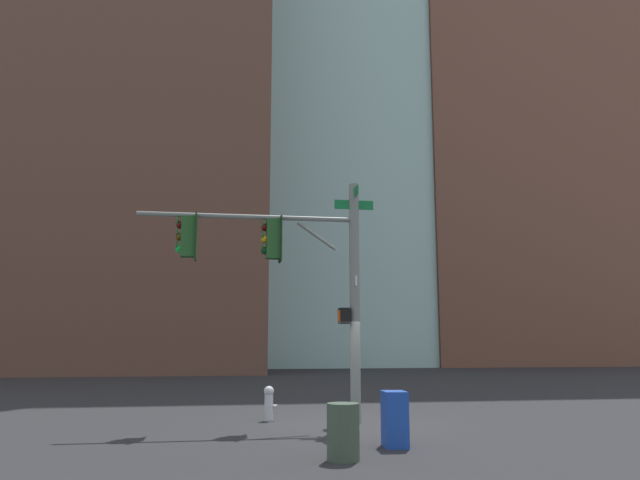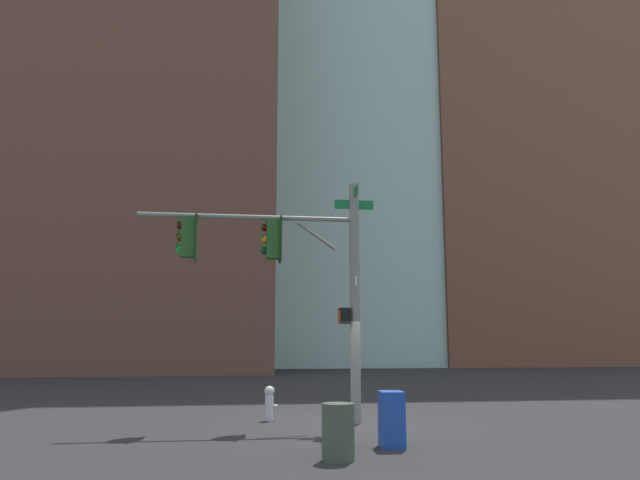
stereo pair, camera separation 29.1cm
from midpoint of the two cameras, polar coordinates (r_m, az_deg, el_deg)
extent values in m
plane|color=#262628|center=(15.90, 3.60, -16.58)|extent=(200.00, 200.00, 0.00)
cylinder|color=slate|center=(15.82, 3.77, -5.57)|extent=(0.26, 0.26, 6.09)
cylinder|color=slate|center=(15.77, -6.13, 2.12)|extent=(5.49, 0.13, 0.12)
cylinder|color=slate|center=(15.84, 0.21, 0.36)|extent=(1.04, 0.09, 0.75)
cube|color=#0F6B33|center=(16.25, 3.67, 4.31)|extent=(0.03, 1.00, 0.24)
cube|color=#0F6B33|center=(16.18, 3.68, 3.28)|extent=(1.03, 0.03, 0.24)
cube|color=white|center=(15.86, 3.76, -3.85)|extent=(0.03, 0.45, 0.24)
cube|color=#1E4C1E|center=(15.70, -3.85, 0.06)|extent=(0.34, 0.34, 1.00)
cube|color=black|center=(15.72, -3.16, 0.05)|extent=(0.04, 0.54, 1.16)
sphere|color=#470A07|center=(15.74, -4.58, 1.16)|extent=(0.20, 0.20, 0.20)
cylinder|color=#1E4C1E|center=(15.76, -4.82, 1.48)|extent=(0.04, 0.23, 0.23)
sphere|color=#F29E0C|center=(15.69, -4.60, 0.08)|extent=(0.20, 0.20, 0.20)
cylinder|color=#1E4C1E|center=(15.70, -4.83, 0.41)|extent=(0.04, 0.23, 0.23)
sphere|color=#0A3819|center=(15.65, -4.61, -1.00)|extent=(0.20, 0.20, 0.20)
cylinder|color=#1E4C1E|center=(15.65, -4.85, -0.67)|extent=(0.04, 0.23, 0.23)
cube|color=#1E4C1E|center=(15.70, -11.56, 0.24)|extent=(0.34, 0.34, 1.00)
cube|color=black|center=(15.69, -10.87, 0.22)|extent=(0.04, 0.54, 1.16)
sphere|color=#470A07|center=(15.76, -12.27, 1.33)|extent=(0.20, 0.20, 0.20)
cylinder|color=#1E4C1E|center=(15.78, -12.50, 1.66)|extent=(0.04, 0.23, 0.23)
sphere|color=#4C330A|center=(15.71, -12.31, 0.26)|extent=(0.20, 0.20, 0.20)
cylinder|color=#1E4C1E|center=(15.73, -12.53, 0.58)|extent=(0.04, 0.23, 0.23)
sphere|color=green|center=(15.66, -12.35, -0.83)|extent=(0.20, 0.20, 0.20)
cylinder|color=#1E4C1E|center=(15.68, -12.57, -0.50)|extent=(0.04, 0.23, 0.23)
cube|color=black|center=(15.75, 2.79, -7.02)|extent=(0.25, 0.36, 0.40)
cube|color=#EA5914|center=(15.72, 2.30, -7.02)|extent=(0.02, 0.25, 0.28)
cylinder|color=#B2B2B7|center=(16.40, -4.19, -15.21)|extent=(0.22, 0.22, 0.65)
sphere|color=#B2B2B7|center=(16.36, -4.17, -13.76)|extent=(0.26, 0.26, 0.26)
cylinder|color=#B2B2B7|center=(16.41, -3.61, -15.10)|extent=(0.10, 0.09, 0.09)
cylinder|color=#384738|center=(11.04, 2.47, -17.31)|extent=(0.56, 0.56, 0.95)
cube|color=#193FA5|center=(12.42, 7.33, -16.12)|extent=(0.47, 0.58, 1.05)
cube|color=brown|center=(53.49, -18.53, 16.63)|extent=(24.94, 19.60, 50.03)
cube|color=brown|center=(65.01, 18.69, 10.53)|extent=(23.46, 16.85, 47.16)
cube|color=#9EC6C1|center=(69.11, 8.88, 15.14)|extent=(33.20, 27.45, 61.08)
camera|label=1|loc=(0.15, -89.47, -0.09)|focal=34.60mm
camera|label=2|loc=(0.15, 90.53, 0.09)|focal=34.60mm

